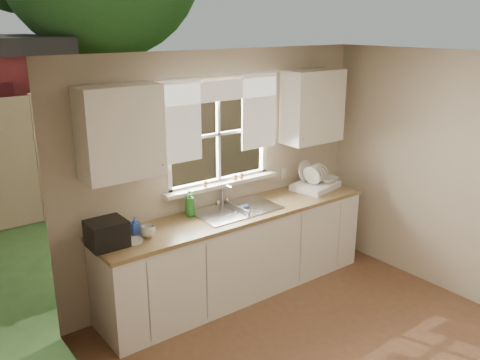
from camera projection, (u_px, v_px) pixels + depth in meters
room_walls at (380, 237)px, 3.74m from camera, size 3.62×4.02×2.50m
ceiling at (388, 61)px, 3.41m from camera, size 3.60×4.00×0.02m
window at (219, 150)px, 5.23m from camera, size 1.38×0.16×1.06m
curtains at (222, 108)px, 5.06m from camera, size 1.50×0.03×0.81m
base_cabinets at (238, 254)px, 5.30m from camera, size 3.00×0.62×0.87m
countertop at (238, 213)px, 5.17m from camera, size 3.04×0.65×0.04m
upper_cabinet_left at (120, 132)px, 4.33m from camera, size 0.70×0.33×0.80m
upper_cabinet_right at (313, 106)px, 5.66m from camera, size 0.70×0.33×0.80m
wall_outlet at (283, 173)px, 5.85m from camera, size 0.08×0.01×0.12m
sill_jars at (228, 179)px, 5.31m from camera, size 0.50×0.04×0.06m
sink at (236, 217)px, 5.21m from camera, size 0.88×0.52×0.40m
dish_rack at (315, 183)px, 5.84m from camera, size 0.59×0.49×0.32m
bowl at (327, 179)px, 5.88m from camera, size 0.24×0.24×0.06m
soap_bottle_a at (190, 203)px, 5.00m from camera, size 0.11×0.11×0.27m
soap_bottle_b at (135, 225)px, 4.58m from camera, size 0.09×0.09×0.17m
soap_bottle_c at (110, 227)px, 4.53m from camera, size 0.16×0.16×0.18m
saucer at (133, 241)px, 4.45m from camera, size 0.19×0.19×0.01m
cup at (148, 232)px, 4.53m from camera, size 0.15×0.15×0.10m
black_appliance at (107, 233)px, 4.33m from camera, size 0.32×0.28×0.23m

